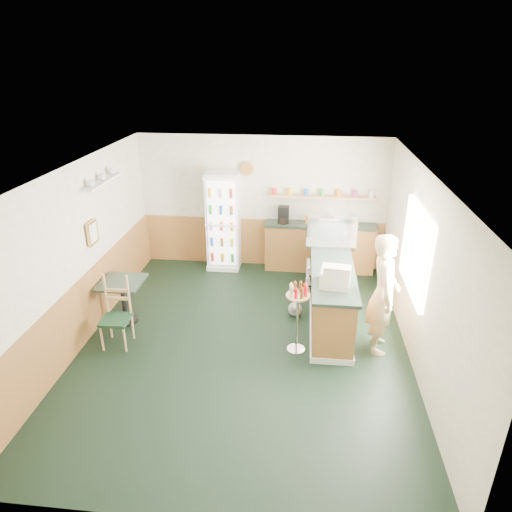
# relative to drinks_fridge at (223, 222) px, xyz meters

# --- Properties ---
(ground) EXTENTS (6.00, 6.00, 0.00)m
(ground) POSITION_rel_drinks_fridge_xyz_m (0.77, -2.74, -1.00)
(ground) COLOR black
(ground) RESTS_ON ground
(room_envelope) EXTENTS (5.04, 6.02, 2.72)m
(room_envelope) POSITION_rel_drinks_fridge_xyz_m (0.54, -2.01, 0.52)
(room_envelope) COLOR beige
(room_envelope) RESTS_ON ground
(service_counter) EXTENTS (0.68, 3.01, 1.01)m
(service_counter) POSITION_rel_drinks_fridge_xyz_m (2.12, -1.67, -0.54)
(service_counter) COLOR olive
(service_counter) RESTS_ON ground
(back_counter) EXTENTS (2.24, 0.42, 1.69)m
(back_counter) POSITION_rel_drinks_fridge_xyz_m (1.96, 0.06, -0.46)
(back_counter) COLOR olive
(back_counter) RESTS_ON ground
(drinks_fridge) EXTENTS (0.66, 0.55, 2.01)m
(drinks_fridge) POSITION_rel_drinks_fridge_xyz_m (0.00, 0.00, 0.00)
(drinks_fridge) COLOR white
(drinks_fridge) RESTS_ON ground
(display_case) EXTENTS (0.87, 0.45, 0.49)m
(display_case) POSITION_rel_drinks_fridge_xyz_m (2.12, -1.05, 0.25)
(display_case) COLOR silver
(display_case) RESTS_ON service_counter
(cash_register) EXTENTS (0.48, 0.50, 0.24)m
(cash_register) POSITION_rel_drinks_fridge_xyz_m (2.12, -2.57, 0.13)
(cash_register) COLOR beige
(cash_register) RESTS_ON service_counter
(shopkeeper) EXTENTS (0.47, 0.64, 1.86)m
(shopkeeper) POSITION_rel_drinks_fridge_xyz_m (2.82, -2.64, -0.07)
(shopkeeper) COLOR tan
(shopkeeper) RESTS_ON ground
(condiment_stand) EXTENTS (0.36, 0.36, 1.11)m
(condiment_stand) POSITION_rel_drinks_fridge_xyz_m (1.59, -2.83, -0.26)
(condiment_stand) COLOR silver
(condiment_stand) RESTS_ON ground
(newspaper_rack) EXTENTS (0.09, 0.47, 0.55)m
(newspaper_rack) POSITION_rel_drinks_fridge_xyz_m (1.76, -1.35, -0.50)
(newspaper_rack) COLOR black
(newspaper_rack) RESTS_ON ground
(cafe_table) EXTENTS (0.69, 0.69, 0.75)m
(cafe_table) POSITION_rel_drinks_fridge_xyz_m (-1.28, -2.32, -0.47)
(cafe_table) COLOR black
(cafe_table) RESTS_ON ground
(cafe_chair) EXTENTS (0.43, 0.43, 1.11)m
(cafe_chair) POSITION_rel_drinks_fridge_xyz_m (-1.15, -2.89, -0.42)
(cafe_chair) COLOR black
(cafe_chair) RESTS_ON ground
(dog_doorstop) EXTENTS (0.24, 0.31, 0.29)m
(dog_doorstop) POSITION_rel_drinks_fridge_xyz_m (1.54, -1.85, -0.87)
(dog_doorstop) COLOR gray
(dog_doorstop) RESTS_ON ground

